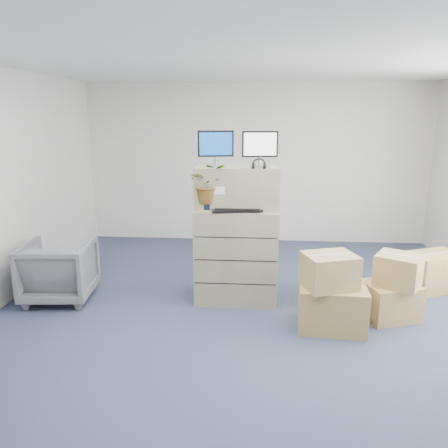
{
  "coord_description": "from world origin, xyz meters",
  "views": [
    {
      "loc": [
        0.04,
        -4.26,
        2.25
      ],
      "look_at": [
        -0.33,
        0.4,
        1.07
      ],
      "focal_mm": 35.0,
      "sensor_mm": 36.0,
      "label": 1
    }
  ],
  "objects_px": {
    "keyboard": "(236,210)",
    "water_bottle": "(243,196)",
    "monitor_right": "(260,147)",
    "office_chair": "(59,267)",
    "potted_plant": "(208,189)",
    "monitor_left": "(216,147)",
    "filing_cabinet_lower": "(237,254)"
  },
  "relations": [
    {
      "from": "monitor_left",
      "to": "monitor_right",
      "type": "height_order",
      "value": "monitor_left"
    },
    {
      "from": "keyboard",
      "to": "potted_plant",
      "type": "bearing_deg",
      "value": 164.62
    },
    {
      "from": "potted_plant",
      "to": "office_chair",
      "type": "bearing_deg",
      "value": -178.08
    },
    {
      "from": "water_bottle",
      "to": "office_chair",
      "type": "relative_size",
      "value": 0.37
    },
    {
      "from": "keyboard",
      "to": "water_bottle",
      "type": "distance_m",
      "value": 0.23
    },
    {
      "from": "monitor_left",
      "to": "potted_plant",
      "type": "relative_size",
      "value": 0.74
    },
    {
      "from": "filing_cabinet_lower",
      "to": "keyboard",
      "type": "xyz_separation_m",
      "value": [
        0.0,
        -0.14,
        0.59
      ]
    },
    {
      "from": "filing_cabinet_lower",
      "to": "potted_plant",
      "type": "xyz_separation_m",
      "value": [
        -0.34,
        -0.12,
        0.83
      ]
    },
    {
      "from": "office_chair",
      "to": "water_bottle",
      "type": "bearing_deg",
      "value": 179.92
    },
    {
      "from": "monitor_left",
      "to": "potted_plant",
      "type": "bearing_deg",
      "value": -134.47
    },
    {
      "from": "filing_cabinet_lower",
      "to": "monitor_right",
      "type": "xyz_separation_m",
      "value": [
        0.26,
        0.03,
        1.3
      ]
    },
    {
      "from": "keyboard",
      "to": "filing_cabinet_lower",
      "type": "bearing_deg",
      "value": 80.17
    },
    {
      "from": "water_bottle",
      "to": "office_chair",
      "type": "bearing_deg",
      "value": -174.72
    },
    {
      "from": "office_chair",
      "to": "monitor_left",
      "type": "bearing_deg",
      "value": -179.48
    },
    {
      "from": "monitor_right",
      "to": "water_bottle",
      "type": "xyz_separation_m",
      "value": [
        -0.2,
        -0.0,
        -0.57
      ]
    },
    {
      "from": "keyboard",
      "to": "potted_plant",
      "type": "xyz_separation_m",
      "value": [
        -0.34,
        0.03,
        0.24
      ]
    },
    {
      "from": "monitor_right",
      "to": "keyboard",
      "type": "bearing_deg",
      "value": -154.21
    },
    {
      "from": "monitor_right",
      "to": "office_chair",
      "type": "xyz_separation_m",
      "value": [
        -2.45,
        -0.21,
        -1.47
      ]
    },
    {
      "from": "keyboard",
      "to": "monitor_right",
      "type": "bearing_deg",
      "value": 23.42
    },
    {
      "from": "monitor_left",
      "to": "water_bottle",
      "type": "bearing_deg",
      "value": -11.41
    },
    {
      "from": "monitor_right",
      "to": "potted_plant",
      "type": "relative_size",
      "value": 0.74
    },
    {
      "from": "keyboard",
      "to": "potted_plant",
      "type": "distance_m",
      "value": 0.42
    },
    {
      "from": "filing_cabinet_lower",
      "to": "monitor_right",
      "type": "distance_m",
      "value": 1.33
    },
    {
      "from": "keyboard",
      "to": "potted_plant",
      "type": "relative_size",
      "value": 1.03
    },
    {
      "from": "monitor_left",
      "to": "monitor_right",
      "type": "relative_size",
      "value": 1.0
    },
    {
      "from": "keyboard",
      "to": "water_bottle",
      "type": "height_order",
      "value": "water_bottle"
    },
    {
      "from": "filing_cabinet_lower",
      "to": "office_chair",
      "type": "distance_m",
      "value": 2.2
    },
    {
      "from": "keyboard",
      "to": "office_chair",
      "type": "xyz_separation_m",
      "value": [
        -2.19,
        -0.03,
        -0.76
      ]
    },
    {
      "from": "monitor_left",
      "to": "potted_plant",
      "type": "xyz_separation_m",
      "value": [
        -0.08,
        -0.14,
        -0.47
      ]
    },
    {
      "from": "monitor_right",
      "to": "office_chair",
      "type": "relative_size",
      "value": 0.51
    },
    {
      "from": "monitor_left",
      "to": "keyboard",
      "type": "xyz_separation_m",
      "value": [
        0.26,
        -0.16,
        -0.71
      ]
    },
    {
      "from": "filing_cabinet_lower",
      "to": "water_bottle",
      "type": "distance_m",
      "value": 0.73
    }
  ]
}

